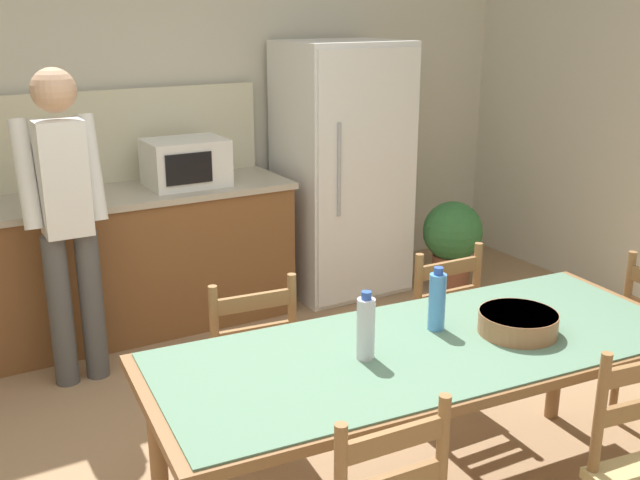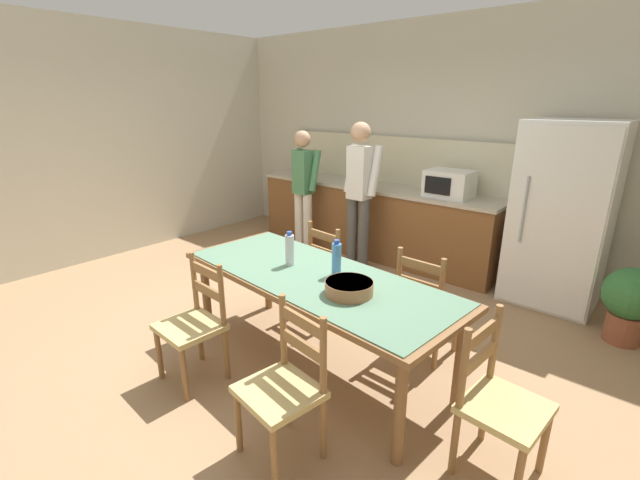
{
  "view_description": "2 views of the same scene",
  "coord_description": "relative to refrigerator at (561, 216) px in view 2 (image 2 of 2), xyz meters",
  "views": [
    {
      "loc": [
        -1.24,
        -2.32,
        2.04
      ],
      "look_at": [
        0.28,
        0.3,
        1.09
      ],
      "focal_mm": 42.0,
      "sensor_mm": 36.0,
      "label": 1
    },
    {
      "loc": [
        2.39,
        -2.38,
        1.99
      ],
      "look_at": [
        0.32,
        0.04,
        0.93
      ],
      "focal_mm": 24.0,
      "sensor_mm": 36.0,
      "label": 2
    }
  ],
  "objects": [
    {
      "name": "counter_splashback",
      "position": [
        -2.21,
        0.35,
        0.32
      ],
      "size": [
        3.35,
        0.03,
        0.6
      ],
      "primitive_type": "cube",
      "color": "beige",
      "rests_on": "kitchen_counter"
    },
    {
      "name": "chair_side_far_left",
      "position": [
        -1.52,
        -1.63,
        -0.46
      ],
      "size": [
        0.46,
        0.44,
        0.91
      ],
      "rotation": [
        0.0,
        0.0,
        3.04
      ],
      "color": "olive",
      "rests_on": "ground"
    },
    {
      "name": "ground_plane",
      "position": [
        -1.56,
        -2.19,
        -0.9
      ],
      "size": [
        8.32,
        8.32,
        0.0
      ],
      "primitive_type": "plane",
      "color": "#9E7A56"
    },
    {
      "name": "kitchen_counter",
      "position": [
        -2.21,
        0.04,
        -0.44
      ],
      "size": [
        3.39,
        0.66,
        0.92
      ],
      "color": "brown",
      "rests_on": "ground"
    },
    {
      "name": "dining_table",
      "position": [
        -1.08,
        -2.39,
        -0.22
      ],
      "size": [
        2.3,
        1.06,
        0.76
      ],
      "rotation": [
        0.0,
        0.0,
        -0.08
      ],
      "color": "brown",
      "rests_on": "ground"
    },
    {
      "name": "wall_back",
      "position": [
        -1.56,
        0.47,
        0.55
      ],
      "size": [
        6.52,
        0.12,
        2.9
      ],
      "primitive_type": "cube",
      "color": "beige",
      "rests_on": "ground"
    },
    {
      "name": "bottle_off_centre",
      "position": [
        -0.96,
        -2.3,
        -0.02
      ],
      "size": [
        0.07,
        0.07,
        0.27
      ],
      "color": "#4C8ED6",
      "rests_on": "dining_table"
    },
    {
      "name": "person_at_counter",
      "position": [
        -2.04,
        -0.5,
        0.07
      ],
      "size": [
        0.44,
        0.3,
        1.74
      ],
      "rotation": [
        0.0,
        0.0,
        1.57
      ],
      "color": "#4C4C4C",
      "rests_on": "ground"
    },
    {
      "name": "refrigerator",
      "position": [
        0.0,
        0.0,
        0.0
      ],
      "size": [
        0.84,
        0.73,
        1.81
      ],
      "color": "white",
      "rests_on": "ground"
    },
    {
      "name": "bottle_near_centre",
      "position": [
        -1.36,
        -2.37,
        -0.02
      ],
      "size": [
        0.07,
        0.07,
        0.27
      ],
      "color": "silver",
      "rests_on": "dining_table"
    },
    {
      "name": "chair_head_end",
      "position": [
        0.32,
        -2.51,
        -0.46
      ],
      "size": [
        0.43,
        0.45,
        0.91
      ],
      "rotation": [
        0.0,
        0.0,
        1.49
      ],
      "color": "olive",
      "rests_on": "ground"
    },
    {
      "name": "chair_side_far_right",
      "position": [
        -0.52,
        -1.71,
        -0.46
      ],
      "size": [
        0.43,
        0.41,
        0.91
      ],
      "rotation": [
        0.0,
        0.0,
        3.11
      ],
      "color": "olive",
      "rests_on": "ground"
    },
    {
      "name": "chair_side_near_left",
      "position": [
        -1.65,
        -3.08,
        -0.46
      ],
      "size": [
        0.44,
        0.42,
        0.91
      ],
      "rotation": [
        0.0,
        0.0,
        -0.05
      ],
      "color": "olive",
      "rests_on": "ground"
    },
    {
      "name": "serving_bowl",
      "position": [
        -0.7,
        -2.49,
        -0.09
      ],
      "size": [
        0.32,
        0.32,
        0.09
      ],
      "color": "#9E6642",
      "rests_on": "dining_table"
    },
    {
      "name": "person_at_sink",
      "position": [
        -2.97,
        -0.48,
        -0.0
      ],
      "size": [
        0.4,
        0.28,
        1.61
      ],
      "rotation": [
        0.0,
        0.0,
        1.57
      ],
      "color": "silver",
      "rests_on": "ground"
    },
    {
      "name": "wall_left",
      "position": [
        -4.82,
        -2.19,
        0.55
      ],
      "size": [
        0.12,
        5.2,
        2.9
      ],
      "primitive_type": "cube",
      "color": "beige",
      "rests_on": "ground"
    },
    {
      "name": "potted_plant",
      "position": [
        0.7,
        -0.43,
        -0.52
      ],
      "size": [
        0.44,
        0.44,
        0.67
      ],
      "color": "brown",
      "rests_on": "ground"
    },
    {
      "name": "microwave",
      "position": [
        -1.18,
        0.02,
        0.17
      ],
      "size": [
        0.5,
        0.39,
        0.3
      ],
      "color": "white",
      "rests_on": "kitchen_counter"
    },
    {
      "name": "chair_side_near_right",
      "position": [
        -0.64,
        -3.16,
        -0.46
      ],
      "size": [
        0.47,
        0.46,
        0.91
      ],
      "rotation": [
        0.0,
        0.0,
        -0.14
      ],
      "color": "olive",
      "rests_on": "ground"
    }
  ]
}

